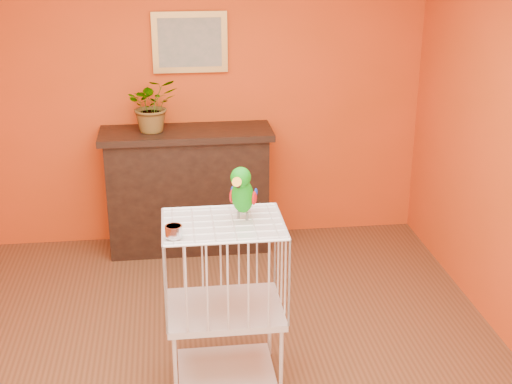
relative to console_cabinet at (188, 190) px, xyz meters
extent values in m
plane|color=brown|center=(0.07, -2.00, -0.53)|extent=(4.50, 4.50, 0.00)
plane|color=#D74314|center=(0.07, 0.25, 0.77)|extent=(4.00, 0.00, 4.00)
cube|color=black|center=(0.00, 0.00, -0.03)|extent=(1.34, 0.45, 1.01)
cube|color=black|center=(0.00, 0.00, 0.50)|extent=(1.43, 0.51, 0.06)
cube|color=black|center=(0.00, -0.20, -0.03)|extent=(0.94, 0.02, 0.50)
cube|color=maroon|center=(-0.28, -0.05, -0.14)|extent=(0.06, 0.20, 0.31)
cube|color=#3C4E27|center=(-0.19, -0.05, -0.14)|extent=(0.06, 0.20, 0.31)
cube|color=maroon|center=(-0.09, -0.05, -0.14)|extent=(0.06, 0.20, 0.31)
cube|color=#3C4E27|center=(0.02, -0.05, -0.14)|extent=(0.06, 0.20, 0.31)
cube|color=maroon|center=(0.14, -0.05, -0.14)|extent=(0.06, 0.20, 0.31)
imported|color=#26722D|center=(-0.26, 0.00, 0.70)|extent=(0.47, 0.51, 0.35)
cube|color=#BB8E43|center=(0.07, 0.22, 1.22)|extent=(0.62, 0.03, 0.50)
cube|color=gray|center=(0.07, 0.20, 1.22)|extent=(0.52, 0.01, 0.40)
cube|color=beige|center=(0.15, -1.98, -0.45)|extent=(0.59, 0.45, 0.02)
cube|color=beige|center=(0.15, -1.98, -0.03)|extent=(0.69, 0.53, 0.04)
cube|color=beige|center=(0.15, -1.98, 0.53)|extent=(0.69, 0.53, 0.01)
cylinder|color=beige|center=(-0.16, -2.22, -0.29)|extent=(0.03, 0.03, 0.48)
cylinder|color=beige|center=(0.46, -2.22, -0.29)|extent=(0.03, 0.03, 0.48)
cylinder|color=beige|center=(-0.16, -1.74, -0.29)|extent=(0.03, 0.03, 0.48)
cylinder|color=beige|center=(0.46, -1.74, -0.29)|extent=(0.03, 0.03, 0.48)
cylinder|color=silver|center=(-0.13, -2.15, 0.57)|extent=(0.10, 0.10, 0.07)
cylinder|color=#59544C|center=(0.24, -1.93, 0.55)|extent=(0.01, 0.01, 0.05)
cylinder|color=#59544C|center=(0.29, -1.95, 0.55)|extent=(0.01, 0.01, 0.05)
ellipsoid|color=#0E8905|center=(0.27, -1.94, 0.68)|extent=(0.19, 0.22, 0.24)
ellipsoid|color=#0E8905|center=(0.25, -1.98, 0.80)|extent=(0.15, 0.16, 0.12)
cone|color=orange|center=(0.23, -2.03, 0.79)|extent=(0.08, 0.09, 0.08)
cone|color=black|center=(0.24, -2.02, 0.77)|extent=(0.04, 0.04, 0.03)
sphere|color=black|center=(0.21, -1.98, 0.82)|extent=(0.02, 0.02, 0.02)
sphere|color=black|center=(0.28, -2.01, 0.82)|extent=(0.02, 0.02, 0.02)
ellipsoid|color=#A50C0C|center=(0.21, -1.91, 0.67)|extent=(0.05, 0.08, 0.08)
ellipsoid|color=navy|center=(0.33, -1.96, 0.67)|extent=(0.05, 0.08, 0.08)
cone|color=#0E8905|center=(0.30, -1.87, 0.60)|extent=(0.13, 0.18, 0.13)
camera|label=1|loc=(-0.13, -5.73, 2.15)|focal=50.00mm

